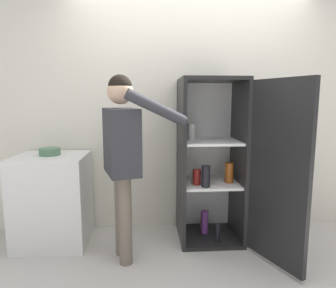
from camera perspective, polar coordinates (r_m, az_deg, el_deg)
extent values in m
plane|color=beige|center=(2.72, 7.12, -23.06)|extent=(12.00, 12.00, 0.00)
cube|color=silver|center=(3.29, 4.30, 5.96)|extent=(7.00, 0.06, 2.55)
cube|color=black|center=(3.29, 7.71, -16.85)|extent=(0.62, 0.59, 0.04)
cube|color=black|center=(2.98, 8.33, 12.01)|extent=(0.62, 0.59, 0.04)
cube|color=white|center=(3.30, 7.03, -2.17)|extent=(0.62, 0.03, 1.55)
cube|color=black|center=(2.99, 2.53, -3.25)|extent=(0.04, 0.59, 1.55)
cube|color=black|center=(3.10, 13.28, -3.02)|extent=(0.04, 0.59, 1.55)
cube|color=white|center=(3.09, 7.92, -7.29)|extent=(0.55, 0.52, 0.02)
cube|color=white|center=(3.00, 8.09, 0.50)|extent=(0.55, 0.52, 0.02)
cube|color=black|center=(2.64, 20.25, -5.36)|extent=(0.28, 0.59, 1.55)
cylinder|color=beige|center=(3.02, 4.44, 2.37)|extent=(0.08, 0.08, 0.16)
cylinder|color=black|center=(3.11, 9.45, -16.30)|extent=(0.05, 0.05, 0.17)
cylinder|color=maroon|center=(2.94, 5.50, -6.27)|extent=(0.08, 0.08, 0.15)
cylinder|color=#723884|center=(3.25, 6.97, -14.53)|extent=(0.08, 0.08, 0.24)
cylinder|color=#9E4C19|center=(3.06, 11.57, -5.34)|extent=(0.09, 0.09, 0.20)
cylinder|color=black|center=(2.87, 7.21, -6.11)|extent=(0.08, 0.08, 0.20)
cylinder|color=#B78C1E|center=(3.37, 6.55, -14.84)|extent=(0.06, 0.06, 0.11)
cylinder|color=#726656|center=(2.83, -8.93, -12.85)|extent=(0.11, 0.11, 0.79)
cylinder|color=#726656|center=(2.67, -8.15, -14.21)|extent=(0.11, 0.11, 0.79)
cube|color=#2D2D33|center=(2.58, -8.88, 0.51)|extent=(0.36, 0.50, 0.56)
sphere|color=#DBAD89|center=(2.55, -9.10, 9.89)|extent=(0.22, 0.22, 0.22)
sphere|color=black|center=(2.55, -9.12, 10.74)|extent=(0.20, 0.20, 0.20)
cylinder|color=#2D2D33|center=(2.82, -9.86, 0.60)|extent=(0.09, 0.09, 0.53)
cylinder|color=#2D2D33|center=(2.37, -2.20, 6.88)|extent=(0.52, 0.23, 0.30)
cube|color=white|center=(3.20, -21.05, -9.85)|extent=(0.67, 0.60, 0.88)
cylinder|color=#517F5B|center=(3.12, -21.59, -1.34)|extent=(0.20, 0.20, 0.07)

